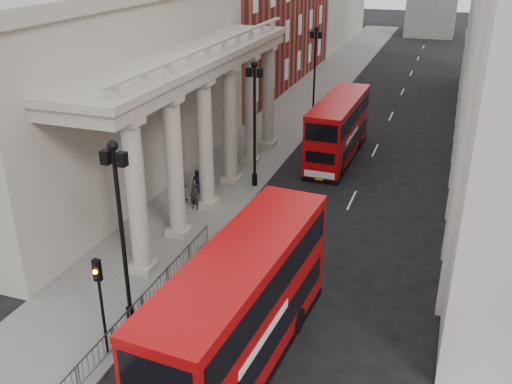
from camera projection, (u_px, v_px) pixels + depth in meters
sidewalk_west at (267, 137)px, 47.79m from camera, size 6.00×140.00×0.12m
sidewalk_east at (476, 161)px, 42.81m from camera, size 3.00×140.00×0.12m
kerb at (301, 141)px, 46.90m from camera, size 0.20×140.00×0.14m
portico_building at (102, 94)px, 37.29m from camera, size 9.00×28.00×12.00m
lamp_post_south at (121, 224)px, 22.68m from camera, size 1.05×0.44×8.32m
lamp_post_mid at (255, 116)px, 36.47m from camera, size 1.05×0.44×8.32m
lamp_post_north at (315, 68)px, 50.27m from camera, size 1.05×0.44×8.32m
traffic_light at (99, 290)px, 21.64m from camera, size 0.28×0.33×4.30m
crowd_barriers at (113, 339)px, 22.79m from camera, size 0.50×18.75×1.10m
bus_near at (242, 307)px, 21.42m from camera, size 3.66×11.89×5.06m
bus_far at (338, 128)px, 42.52m from camera, size 2.79×10.71×4.60m
pedestrian_a at (195, 196)px, 34.68m from camera, size 0.63×0.43×1.68m
pedestrian_b at (182, 189)px, 35.94m from camera, size 0.87×0.75×1.53m
pedestrian_c at (198, 181)px, 37.08m from camera, size 0.81×0.59×1.54m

